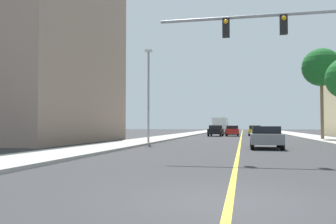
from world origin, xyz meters
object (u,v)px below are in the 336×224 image
traffic_signal_mast (330,41)px  street_lamp (148,90)px  palm_far (321,68)px  delivery_truck (221,125)px  car_yellow (255,131)px  car_red (232,131)px  car_black (216,131)px  car_green (233,130)px  car_gray (266,137)px

traffic_signal_mast → street_lamp: size_ratio=1.42×
palm_far → delivery_truck: size_ratio=1.13×
car_yellow → delivery_truck: delivery_truck is taller
palm_far → car_yellow: palm_far is taller
traffic_signal_mast → car_yellow: bearing=93.2°
traffic_signal_mast → car_red: (-5.10, 33.82, -4.22)m
car_red → car_black: (-2.22, -0.70, 0.00)m
street_lamp → delivery_truck: size_ratio=0.93×
car_yellow → car_black: (-5.33, -2.85, 0.01)m
car_green → car_red: (0.09, -7.86, 0.01)m
street_lamp → palm_far: 18.53m
traffic_signal_mast → street_lamp: (-11.08, 11.63, -0.66)m
delivery_truck → car_green: bearing=-70.4°
car_green → car_yellow: size_ratio=1.05×
street_lamp → car_gray: street_lamp is taller
car_red → delivery_truck: delivery_truck is taller
traffic_signal_mast → street_lamp: bearing=133.6°
car_red → car_gray: car_red is taller
traffic_signal_mast → delivery_truck: size_ratio=1.32×
palm_far → car_black: (-11.45, 11.33, -6.52)m
car_green → delivery_truck: bearing=107.9°
street_lamp → car_red: street_lamp is taller
car_red → car_gray: size_ratio=0.99×
traffic_signal_mast → car_green: 42.22m
street_lamp → car_black: (3.76, 21.49, -3.55)m
car_green → palm_far: bearing=-65.0°
street_lamp → car_black: bearing=80.1°
car_yellow → delivery_truck: 14.32m
palm_far → delivery_truck: (-11.74, 27.33, -5.74)m
car_green → car_gray: bearing=-85.1°
street_lamp → palm_far: palm_far is taller
car_black → delivery_truck: delivery_truck is taller
traffic_signal_mast → palm_far: bearing=79.3°
car_black → delivery_truck: size_ratio=0.51×
delivery_truck → car_yellow: bearing=-65.2°
delivery_truck → car_red: bearing=-79.1°
car_yellow → delivery_truck: size_ratio=0.52×
palm_far → car_yellow: 16.76m
car_red → delivery_truck: 15.52m
traffic_signal_mast → car_green: (-5.20, 41.68, -4.23)m
palm_far → car_red: palm_far is taller
traffic_signal_mast → car_black: (-7.32, 33.12, -4.22)m
street_lamp → car_black: 22.10m
car_red → car_green: bearing=89.6°
car_green → car_red: bearing=-89.4°
palm_far → car_green: bearing=115.1°
car_green → car_red: car_green is taller
traffic_signal_mast → palm_far: 22.29m
palm_far → car_red: (-9.24, 12.03, -6.52)m
traffic_signal_mast → car_red: bearing=98.6°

